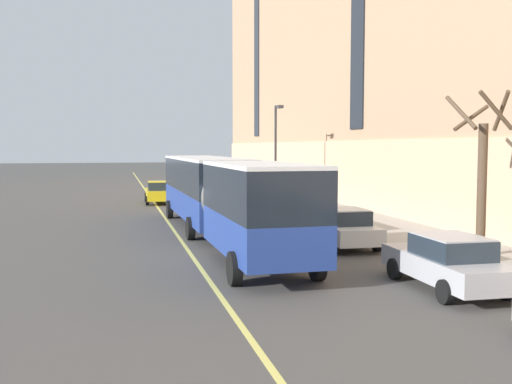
{
  "coord_description": "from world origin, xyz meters",
  "views": [
    {
      "loc": [
        -3.75,
        -21.95,
        4.03
      ],
      "look_at": [
        2.95,
        6.46,
        1.8
      ],
      "focal_mm": 42.0,
      "sensor_mm": 36.0,
      "label": 1
    }
  ],
  "objects_px": {
    "parked_car_silver_4": "(448,262)",
    "city_bus": "(220,193)",
    "parked_car_darkgray_1": "(231,187)",
    "parked_car_red_5": "(257,197)",
    "parked_car_silver_3": "(215,182)",
    "street_tree_mid_block": "(482,172)",
    "parked_car_white_2": "(343,227)",
    "street_lamp": "(276,143)",
    "taxi_cab": "(159,192)"
  },
  "relations": [
    {
      "from": "city_bus",
      "to": "street_lamp",
      "type": "relative_size",
      "value": 3.06
    },
    {
      "from": "city_bus",
      "to": "parked_car_silver_4",
      "type": "height_order",
      "value": "city_bus"
    },
    {
      "from": "street_tree_mid_block",
      "to": "street_lamp",
      "type": "relative_size",
      "value": 0.87
    },
    {
      "from": "parked_car_silver_4",
      "to": "street_tree_mid_block",
      "type": "xyz_separation_m",
      "value": [
        3.45,
        3.64,
        2.35
      ]
    },
    {
      "from": "parked_car_darkgray_1",
      "to": "parked_car_silver_4",
      "type": "distance_m",
      "value": 31.93
    },
    {
      "from": "parked_car_darkgray_1",
      "to": "parked_car_red_5",
      "type": "bearing_deg",
      "value": -90.67
    },
    {
      "from": "parked_car_white_2",
      "to": "taxi_cab",
      "type": "height_order",
      "value": "same"
    },
    {
      "from": "street_tree_mid_block",
      "to": "street_lamp",
      "type": "xyz_separation_m",
      "value": [
        -1.71,
        21.11,
        1.12
      ]
    },
    {
      "from": "city_bus",
      "to": "parked_car_darkgray_1",
      "type": "distance_m",
      "value": 21.96
    },
    {
      "from": "parked_car_darkgray_1",
      "to": "parked_car_silver_3",
      "type": "bearing_deg",
      "value": 90.85
    },
    {
      "from": "parked_car_darkgray_1",
      "to": "street_tree_mid_block",
      "type": "xyz_separation_m",
      "value": [
        3.49,
        -28.29,
        2.35
      ]
    },
    {
      "from": "city_bus",
      "to": "parked_car_darkgray_1",
      "type": "xyz_separation_m",
      "value": [
        4.63,
        21.43,
        -1.25
      ]
    },
    {
      "from": "parked_car_darkgray_1",
      "to": "taxi_cab",
      "type": "height_order",
      "value": "same"
    },
    {
      "from": "parked_car_white_2",
      "to": "parked_car_silver_3",
      "type": "relative_size",
      "value": 0.97
    },
    {
      "from": "parked_car_silver_4",
      "to": "parked_car_red_5",
      "type": "distance_m",
      "value": 22.59
    },
    {
      "from": "parked_car_red_5",
      "to": "parked_car_white_2",
      "type": "bearing_deg",
      "value": -90.18
    },
    {
      "from": "parked_car_silver_3",
      "to": "street_lamp",
      "type": "xyz_separation_m",
      "value": [
        1.89,
        -14.63,
        3.47
      ]
    },
    {
      "from": "city_bus",
      "to": "parked_car_silver_4",
      "type": "relative_size",
      "value": 4.26
    },
    {
      "from": "parked_car_darkgray_1",
      "to": "parked_car_silver_4",
      "type": "bearing_deg",
      "value": -89.92
    },
    {
      "from": "street_lamp",
      "to": "parked_car_darkgray_1",
      "type": "bearing_deg",
      "value": 103.89
    },
    {
      "from": "parked_car_darkgray_1",
      "to": "parked_car_silver_4",
      "type": "relative_size",
      "value": 0.9
    },
    {
      "from": "parked_car_white_2",
      "to": "street_lamp",
      "type": "distance_m",
      "value": 17.73
    },
    {
      "from": "parked_car_silver_3",
      "to": "street_tree_mid_block",
      "type": "bearing_deg",
      "value": -84.25
    },
    {
      "from": "parked_car_silver_4",
      "to": "street_lamp",
      "type": "xyz_separation_m",
      "value": [
        1.73,
        24.75,
        3.47
      ]
    },
    {
      "from": "city_bus",
      "to": "parked_car_silver_4",
      "type": "xyz_separation_m",
      "value": [
        4.67,
        -10.5,
        -1.25
      ]
    },
    {
      "from": "parked_car_darkgray_1",
      "to": "parked_car_silver_3",
      "type": "xyz_separation_m",
      "value": [
        -0.11,
        7.44,
        0.0
      ]
    },
    {
      "from": "parked_car_red_5",
      "to": "parked_car_darkgray_1",
      "type": "bearing_deg",
      "value": 89.33
    },
    {
      "from": "city_bus",
      "to": "street_tree_mid_block",
      "type": "bearing_deg",
      "value": -40.21
    },
    {
      "from": "parked_car_silver_3",
      "to": "street_tree_mid_block",
      "type": "distance_m",
      "value": 35.99
    },
    {
      "from": "parked_car_white_2",
      "to": "street_lamp",
      "type": "relative_size",
      "value": 0.69
    },
    {
      "from": "street_tree_mid_block",
      "to": "taxi_cab",
      "type": "bearing_deg",
      "value": 111.42
    },
    {
      "from": "parked_car_darkgray_1",
      "to": "taxi_cab",
      "type": "relative_size",
      "value": 0.89
    },
    {
      "from": "parked_car_red_5",
      "to": "street_lamp",
      "type": "distance_m",
      "value": 4.5
    },
    {
      "from": "parked_car_white_2",
      "to": "street_lamp",
      "type": "height_order",
      "value": "street_lamp"
    },
    {
      "from": "parked_car_silver_4",
      "to": "city_bus",
      "type": "bearing_deg",
      "value": 113.97
    },
    {
      "from": "parked_car_darkgray_1",
      "to": "street_lamp",
      "type": "height_order",
      "value": "street_lamp"
    },
    {
      "from": "parked_car_silver_4",
      "to": "taxi_cab",
      "type": "bearing_deg",
      "value": 102.26
    },
    {
      "from": "parked_car_silver_3",
      "to": "parked_car_red_5",
      "type": "xyz_separation_m",
      "value": [
        0.0,
        -16.78,
        -0.0
      ]
    },
    {
      "from": "parked_car_red_5",
      "to": "street_lamp",
      "type": "relative_size",
      "value": 0.64
    },
    {
      "from": "parked_car_darkgray_1",
      "to": "street_tree_mid_block",
      "type": "relative_size",
      "value": 0.74
    },
    {
      "from": "parked_car_silver_4",
      "to": "taxi_cab",
      "type": "xyz_separation_m",
      "value": [
        -6.06,
        27.88,
        -0.0
      ]
    },
    {
      "from": "city_bus",
      "to": "taxi_cab",
      "type": "height_order",
      "value": "city_bus"
    },
    {
      "from": "city_bus",
      "to": "parked_car_white_2",
      "type": "xyz_separation_m",
      "value": [
        4.47,
        -3.04,
        -1.25
      ]
    },
    {
      "from": "city_bus",
      "to": "taxi_cab",
      "type": "bearing_deg",
      "value": 94.58
    },
    {
      "from": "city_bus",
      "to": "parked_car_red_5",
      "type": "distance_m",
      "value": 12.97
    },
    {
      "from": "taxi_cab",
      "to": "street_lamp",
      "type": "distance_m",
      "value": 9.09
    },
    {
      "from": "parked_car_silver_3",
      "to": "street_tree_mid_block",
      "type": "height_order",
      "value": "street_tree_mid_block"
    },
    {
      "from": "parked_car_darkgray_1",
      "to": "parked_car_silver_4",
      "type": "height_order",
      "value": "same"
    },
    {
      "from": "parked_car_white_2",
      "to": "street_tree_mid_block",
      "type": "xyz_separation_m",
      "value": [
        3.65,
        -3.82,
        2.35
      ]
    },
    {
      "from": "city_bus",
      "to": "parked_car_darkgray_1",
      "type": "relative_size",
      "value": 4.74
    }
  ]
}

